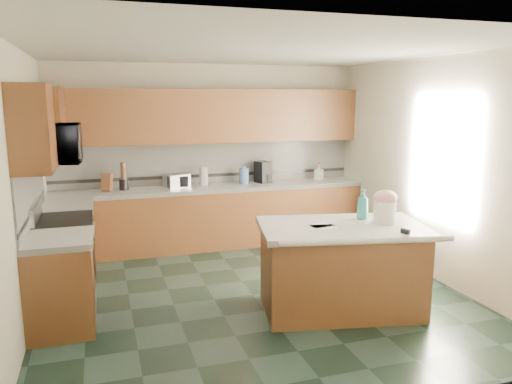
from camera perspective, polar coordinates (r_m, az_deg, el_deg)
name	(u,v)px	position (r m, az deg, el deg)	size (l,w,h in m)	color
floor	(253,295)	(5.79, -0.38, -11.67)	(4.60, 4.60, 0.00)	black
ceiling	(252,49)	(5.38, -0.41, 16.00)	(4.60, 4.60, 0.00)	white
wall_back	(208,155)	(7.65, -5.55, 4.25)	(4.60, 0.04, 2.70)	#ECE3C6
wall_front	(358,231)	(3.32, 11.55, -4.41)	(4.60, 0.04, 2.70)	#ECE3C6
wall_left	(19,189)	(5.24, -25.42, 0.28)	(0.04, 4.60, 2.70)	#ECE3C6
wall_right	(433,169)	(6.49, 19.59, 2.52)	(0.04, 4.60, 2.70)	#ECE3C6
back_base_cab	(213,218)	(7.50, -4.91, -3.01)	(4.60, 0.60, 0.86)	black
back_countertop	(213,188)	(7.41, -4.97, 0.45)	(4.60, 0.64, 0.06)	white
back_upper_cab	(210,116)	(7.43, -5.33, 8.63)	(4.60, 0.33, 0.78)	black
back_backsplash	(208,163)	(7.63, -5.49, 3.37)	(4.60, 0.02, 0.63)	silver
back_accent_band	(208,175)	(7.65, -5.45, 1.91)	(4.60, 0.01, 0.05)	black
left_base_cab_rear	(69,243)	(6.66, -20.61, -5.45)	(0.60, 0.82, 0.86)	black
left_counter_rear	(66,207)	(6.55, -20.87, -1.58)	(0.64, 0.82, 0.06)	white
left_base_cab_front	(61,286)	(5.21, -21.41, -9.99)	(0.60, 0.72, 0.86)	black
left_counter_front	(57,240)	(5.07, -21.76, -5.11)	(0.64, 0.72, 0.06)	white
left_backsplash	(31,191)	(5.79, -24.32, 0.11)	(0.02, 2.30, 0.63)	silver
left_accent_band	(33,209)	(5.83, -24.11, -1.77)	(0.01, 2.30, 0.05)	black
left_upper_cab_rear	(49,120)	(6.57, -22.61, 7.59)	(0.33, 1.09, 0.78)	black
left_upper_cab_front	(32,128)	(4.91, -24.19, 6.69)	(0.33, 0.72, 0.78)	black
range_body	(65,261)	(5.90, -20.98, -7.42)	(0.60, 0.76, 0.88)	#B7B7BC
range_oven_door	(93,262)	(5.90, -18.12, -7.65)	(0.02, 0.68, 0.55)	black
range_cooktop	(62,221)	(5.78, -21.28, -3.08)	(0.62, 0.78, 0.04)	black
range_handle	(94,229)	(5.79, -18.04, -4.06)	(0.02, 0.02, 0.66)	#B7B7BC
range_backguard	(35,212)	(5.78, -23.93, -2.05)	(0.06, 0.76, 0.18)	#B7B7BC
microwave	(56,144)	(5.65, -21.85, 5.15)	(0.73, 0.50, 0.41)	#B7B7BC
island_base	(341,271)	(5.34, 9.67, -8.84)	(1.58, 0.90, 0.86)	black
island_top	(342,228)	(5.21, 9.83, -4.07)	(1.68, 1.00, 0.06)	white
island_bullnose	(367,241)	(4.79, 12.59, -5.50)	(0.06, 0.06, 1.68)	white
treat_jar	(385,212)	(5.36, 14.49, -2.21)	(0.23, 0.23, 0.24)	white
treat_jar_lid	(385,197)	(5.33, 14.57, -0.59)	(0.25, 0.25, 0.15)	#D48A8D
treat_jar_knob	(386,192)	(5.32, 14.59, -0.05)	(0.03, 0.03, 0.08)	tan
treat_jar_knob_end_l	(382,193)	(5.30, 14.22, -0.07)	(0.04, 0.04, 0.04)	tan
treat_jar_knob_end_r	(389,192)	(5.34, 14.97, -0.02)	(0.04, 0.04, 0.04)	tan
soap_bottle_island	(363,204)	(5.46, 12.10, -1.36)	(0.13, 0.13, 0.33)	teal
paper_sheet_a	(321,225)	(5.15, 7.39, -3.79)	(0.24, 0.18, 0.00)	white
paper_sheet_b	(324,227)	(5.10, 7.79, -3.96)	(0.26, 0.19, 0.00)	white
clamp_body	(405,233)	(5.01, 16.69, -4.48)	(0.03, 0.09, 0.08)	black
clamp_handle	(409,236)	(4.97, 17.04, -4.86)	(0.01, 0.01, 0.07)	black
knife_block	(107,183)	(7.26, -16.68, 1.05)	(0.13, 0.11, 0.24)	#472814
utensil_crock	(124,184)	(7.30, -14.86, 0.85)	(0.13, 0.13, 0.16)	black
utensil_bundle	(123,171)	(7.27, -14.93, 2.36)	(0.07, 0.07, 0.23)	#472814
toaster_oven	(177,181)	(7.34, -9.05, 1.27)	(0.34, 0.23, 0.20)	#B7B7BC
toaster_oven_door	(178,182)	(7.23, -8.92, 1.14)	(0.30, 0.01, 0.16)	black
paper_towel	(204,176)	(7.45, -5.99, 1.81)	(0.12, 0.12, 0.28)	white
paper_towel_base	(204,185)	(7.47, -5.97, 0.82)	(0.18, 0.18, 0.01)	#B7B7BC
water_jug	(244,176)	(7.56, -1.38, 1.84)	(0.14, 0.14, 0.24)	#5375B4
water_jug_neck	(244,167)	(7.54, -1.38, 2.87)	(0.07, 0.07, 0.03)	#5375B4
coffee_maker	(263,172)	(7.66, 0.80, 2.31)	(0.19, 0.21, 0.33)	black
coffee_carafe	(264,179)	(7.63, 0.91, 1.54)	(0.14, 0.14, 0.14)	black
soap_bottle_back	(319,172)	(7.98, 7.19, 2.27)	(0.11, 0.12, 0.25)	white
soap_back_cap	(319,163)	(7.96, 7.21, 3.27)	(0.02, 0.02, 0.03)	red
window_light_proxy	(443,158)	(6.30, 20.55, 3.61)	(0.02, 1.40, 1.10)	white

